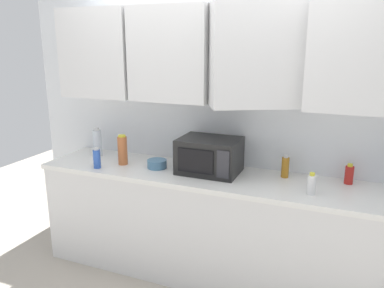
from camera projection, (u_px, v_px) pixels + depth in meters
The scene contains 10 objects.
wall_back_with_cabinets at pixel (216, 85), 3.06m from camera, with size 3.67×0.60×2.60m.
counter_run at pixel (205, 225), 3.15m from camera, with size 2.80×0.63×0.90m.
microwave at pixel (209, 156), 3.03m from camera, with size 0.48×0.37×0.28m.
bottle_red_sauce at pixel (349, 175), 2.80m from camera, with size 0.06×0.06×0.15m.
bottle_amber_vinegar at pixel (285, 167), 2.93m from camera, with size 0.06×0.06×0.18m.
bottle_clear_tall at pixel (97, 143), 3.49m from camera, with size 0.08×0.08×0.26m.
bottle_spice_jar at pixel (123, 150), 3.24m from camera, with size 0.08×0.08×0.26m.
bottle_blue_cleaner at pixel (97, 158), 3.15m from camera, with size 0.06×0.06×0.18m.
bottle_white_jar at pixel (311, 184), 2.60m from camera, with size 0.06×0.06×0.16m.
bowl_ceramic_small at pixel (157, 164), 3.17m from camera, with size 0.16×0.16×0.07m, color teal.
Camera 1 is at (0.99, -2.99, 1.91)m, focal length 35.40 mm.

